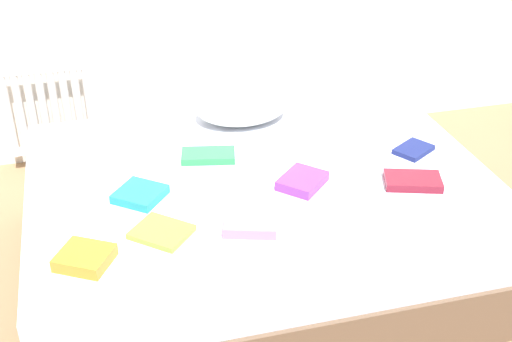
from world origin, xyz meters
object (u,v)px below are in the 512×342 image
at_px(bed, 259,221).
at_px(pillow, 242,107).
at_px(textbook_green, 208,156).
at_px(textbook_lime, 161,232).
at_px(textbook_maroon, 413,181).
at_px(textbook_teal, 140,194).
at_px(radiator, 49,109).
at_px(textbook_orange, 85,258).
at_px(textbook_pink, 251,223).
at_px(textbook_purple, 302,181).
at_px(textbook_navy, 413,149).

distance_m(bed, pillow, 0.62).
distance_m(textbook_green, textbook_lime, 0.60).
height_order(textbook_maroon, textbook_teal, textbook_teal).
height_order(bed, pillow, pillow).
height_order(bed, textbook_lime, textbook_lime).
relative_size(radiator, textbook_orange, 2.96).
bearing_deg(textbook_maroon, textbook_orange, -153.76).
bearing_deg(textbook_pink, pillow, 95.61).
bearing_deg(pillow, radiator, 144.48).
relative_size(radiator, textbook_purple, 2.70).
bearing_deg(textbook_pink, textbook_green, 112.35).
height_order(textbook_navy, textbook_purple, textbook_purple).
relative_size(radiator, textbook_lime, 2.58).
xyz_separation_m(radiator, textbook_maroon, (1.50, -1.46, 0.15)).
height_order(textbook_purple, textbook_lime, textbook_purple).
xyz_separation_m(pillow, textbook_teal, (-0.57, -0.60, -0.06)).
bearing_deg(textbook_pink, textbook_navy, 41.57).
distance_m(radiator, textbook_green, 1.25).
distance_m(pillow, textbook_teal, 0.83).
xyz_separation_m(bed, textbook_pink, (-0.14, -0.39, 0.27)).
relative_size(textbook_navy, textbook_maroon, 0.74).
relative_size(textbook_pink, textbook_green, 0.84).
distance_m(radiator, textbook_maroon, 2.10).
bearing_deg(textbook_lime, textbook_maroon, 46.34).
bearing_deg(textbook_pink, textbook_purple, 57.55).
distance_m(bed, radiator, 1.50).
height_order(radiator, pillow, pillow).
bearing_deg(bed, radiator, 126.79).
distance_m(textbook_navy, textbook_purple, 0.60).
bearing_deg(textbook_navy, textbook_lime, 164.44).
bearing_deg(textbook_teal, textbook_green, -14.15).
bearing_deg(bed, textbook_teal, -171.99).
xyz_separation_m(radiator, textbook_navy, (1.63, -1.20, 0.14)).
distance_m(pillow, textbook_navy, 0.86).
relative_size(textbook_navy, textbook_purple, 0.88).
bearing_deg(textbook_orange, textbook_green, 78.70).
bearing_deg(textbook_purple, radiator, 83.49).
relative_size(textbook_maroon, textbook_lime, 1.14).
relative_size(bed, textbook_orange, 11.23).
height_order(bed, textbook_navy, textbook_navy).
bearing_deg(textbook_green, textbook_lime, -106.53).
bearing_deg(textbook_green, textbook_pink, -73.17).
xyz_separation_m(pillow, textbook_green, (-0.24, -0.34, -0.06)).
xyz_separation_m(textbook_maroon, textbook_teal, (-1.12, 0.19, 0.00)).
bearing_deg(textbook_orange, pillow, 81.09).
height_order(textbook_navy, textbook_maroon, textbook_maroon).
bearing_deg(textbook_maroon, textbook_purple, -175.90).
relative_size(textbook_teal, textbook_purple, 0.91).
relative_size(radiator, textbook_teal, 2.96).
relative_size(textbook_pink, textbook_purple, 1.03).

